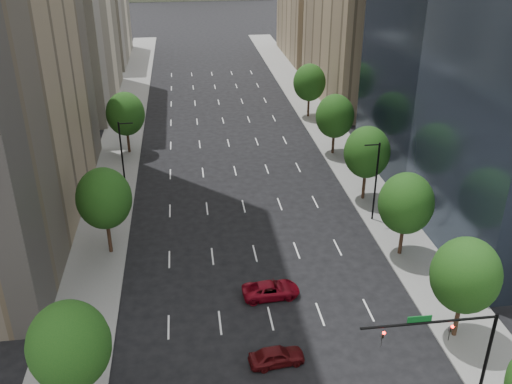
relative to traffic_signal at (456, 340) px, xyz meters
name	(u,v)px	position (x,y,z in m)	size (l,w,h in m)	color
sidewalk_left	(105,214)	(-26.03, 30.00, -5.10)	(6.00, 200.00, 0.15)	slate
sidewalk_right	(375,198)	(4.97, 30.00, -5.10)	(6.00, 200.00, 0.15)	slate
filler_left	(93,19)	(-35.53, 106.00, 3.83)	(14.00, 26.00, 18.00)	beige
parking_tan_right	(362,11)	(14.47, 70.00, 9.83)	(14.00, 30.00, 30.00)	#8C7759
filler_right	(317,21)	(14.47, 103.00, 2.83)	(14.00, 26.00, 16.00)	#8C7759
tree_right_1	(465,275)	(3.47, 6.00, 0.58)	(5.20, 5.20, 8.75)	#382316
tree_right_2	(406,203)	(3.47, 18.00, 0.43)	(5.20, 5.20, 8.61)	#382316
tree_right_3	(367,152)	(3.47, 30.00, 0.72)	(5.20, 5.20, 8.89)	#382316
tree_right_4	(335,116)	(3.47, 44.00, 0.29)	(5.20, 5.20, 8.46)	#382316
tree_right_5	(309,83)	(3.47, 60.00, 0.58)	(5.20, 5.20, 8.75)	#382316
tree_left_0	(69,346)	(-24.53, 2.00, 0.58)	(5.20, 5.20, 8.75)	#382316
tree_left_1	(104,199)	(-24.53, 22.00, 0.79)	(5.20, 5.20, 8.97)	#382316
tree_left_2	(125,114)	(-24.53, 48.00, 0.50)	(5.20, 5.20, 8.68)	#382316
streetlight_rn	(375,180)	(2.91, 25.00, -0.33)	(1.70, 0.20, 9.00)	black
streetlight_ln	(123,156)	(-23.96, 35.00, -0.33)	(1.70, 0.20, 9.00)	black
traffic_signal	(456,340)	(0.00, 0.00, 0.00)	(9.12, 0.40, 7.38)	black
car_maroon	(277,356)	(-10.89, 4.84, -4.47)	(1.67, 4.14, 1.41)	#490C0E
car_red_far	(271,290)	(-10.04, 12.97, -4.48)	(2.30, 4.98, 1.38)	maroon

